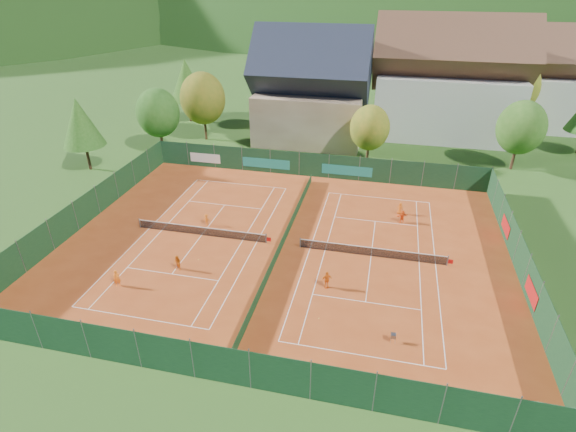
# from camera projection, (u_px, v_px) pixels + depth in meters

# --- Properties ---
(ground) EXTENTS (600.00, 600.00, 0.00)m
(ground) POSITION_uv_depth(u_px,v_px,m) (283.00, 245.00, 41.22)
(ground) COLOR #274F18
(ground) RESTS_ON ground
(clay_pad) EXTENTS (40.00, 32.00, 0.01)m
(clay_pad) POSITION_uv_depth(u_px,v_px,m) (283.00, 245.00, 41.20)
(clay_pad) COLOR #A43F18
(clay_pad) RESTS_ON ground
(court_markings_left) EXTENTS (11.03, 23.83, 0.00)m
(court_markings_left) POSITION_uv_depth(u_px,v_px,m) (202.00, 235.00, 42.77)
(court_markings_left) COLOR white
(court_markings_left) RESTS_ON ground
(court_markings_right) EXTENTS (11.03, 23.83, 0.00)m
(court_markings_right) POSITION_uv_depth(u_px,v_px,m) (371.00, 256.00, 39.63)
(court_markings_right) COLOR white
(court_markings_right) RESTS_ON ground
(tennis_net_left) EXTENTS (13.30, 0.10, 1.02)m
(tennis_net_left) POSITION_uv_depth(u_px,v_px,m) (203.00, 231.00, 42.50)
(tennis_net_left) COLOR #59595B
(tennis_net_left) RESTS_ON ground
(tennis_net_right) EXTENTS (13.30, 0.10, 1.02)m
(tennis_net_right) POSITION_uv_depth(u_px,v_px,m) (373.00, 252.00, 39.37)
(tennis_net_right) COLOR #59595B
(tennis_net_right) RESTS_ON ground
(court_divider) EXTENTS (0.03, 28.80, 1.00)m
(court_divider) POSITION_uv_depth(u_px,v_px,m) (283.00, 241.00, 40.97)
(court_divider) COLOR #123318
(court_divider) RESTS_ON ground
(fence_north) EXTENTS (40.00, 0.10, 3.00)m
(fence_north) POSITION_uv_depth(u_px,v_px,m) (310.00, 165.00, 54.24)
(fence_north) COLOR #153A21
(fence_north) RESTS_ON ground
(fence_south) EXTENTS (40.00, 0.04, 3.00)m
(fence_south) POSITION_uv_depth(u_px,v_px,m) (221.00, 365.00, 26.82)
(fence_south) COLOR #153B21
(fence_south) RESTS_ON ground
(fence_west) EXTENTS (0.04, 32.00, 3.00)m
(fence_west) POSITION_uv_depth(u_px,v_px,m) (87.00, 208.00, 44.40)
(fence_west) COLOR #153A1C
(fence_west) RESTS_ON ground
(fence_east) EXTENTS (0.09, 32.00, 3.00)m
(fence_east) POSITION_uv_depth(u_px,v_px,m) (521.00, 259.00, 36.62)
(fence_east) COLOR #12321A
(fence_east) RESTS_ON ground
(chalet) EXTENTS (16.20, 12.00, 16.00)m
(chalet) POSITION_uv_depth(u_px,v_px,m) (311.00, 94.00, 64.21)
(chalet) COLOR tan
(chalet) RESTS_ON ground
(hotel_block_a) EXTENTS (21.60, 11.00, 17.25)m
(hotel_block_a) POSITION_uv_depth(u_px,v_px,m) (447.00, 86.00, 65.25)
(hotel_block_a) COLOR silver
(hotel_block_a) RESTS_ON ground
(hotel_block_b) EXTENTS (17.28, 10.00, 15.50)m
(hotel_block_b) POSITION_uv_depth(u_px,v_px,m) (536.00, 84.00, 69.70)
(hotel_block_b) COLOR silver
(hotel_block_b) RESTS_ON ground
(tree_west_front) EXTENTS (5.72, 5.72, 8.69)m
(tree_west_front) POSITION_uv_depth(u_px,v_px,m) (158.00, 113.00, 59.99)
(tree_west_front) COLOR #472A19
(tree_west_front) RESTS_ON ground
(tree_west_mid) EXTENTS (6.44, 6.44, 9.78)m
(tree_west_mid) POSITION_uv_depth(u_px,v_px,m) (203.00, 98.00, 64.00)
(tree_west_mid) COLOR #462E19
(tree_west_mid) RESTS_ON ground
(tree_west_back) EXTENTS (5.60, 5.60, 10.00)m
(tree_west_back) POSITION_uv_depth(u_px,v_px,m) (187.00, 80.00, 71.68)
(tree_west_back) COLOR #482B19
(tree_west_back) RESTS_ON ground
(tree_center) EXTENTS (5.01, 5.01, 7.60)m
(tree_center) POSITION_uv_depth(u_px,v_px,m) (370.00, 128.00, 56.54)
(tree_center) COLOR #442A18
(tree_center) RESTS_ON ground
(tree_east_front) EXTENTS (5.72, 5.72, 8.69)m
(tree_east_front) POSITION_uv_depth(u_px,v_px,m) (521.00, 128.00, 54.40)
(tree_east_front) COLOR #4C2D1B
(tree_east_front) RESTS_ON ground
(tree_west_side) EXTENTS (5.04, 5.04, 9.00)m
(tree_west_side) POSITION_uv_depth(u_px,v_px,m) (80.00, 122.00, 54.01)
(tree_west_side) COLOR #422717
(tree_west_side) RESTS_ON ground
(tree_east_back) EXTENTS (7.15, 7.15, 10.86)m
(tree_east_back) POSITION_uv_depth(u_px,v_px,m) (514.00, 87.00, 67.01)
(tree_east_back) COLOR #412617
(tree_east_back) RESTS_ON ground
(mountain_backdrop) EXTENTS (820.00, 530.00, 242.00)m
(mountain_backdrop) POSITION_uv_depth(u_px,v_px,m) (428.00, 94.00, 254.07)
(mountain_backdrop) COLOR black
(mountain_backdrop) RESTS_ON ground
(ball_hopper) EXTENTS (0.34, 0.34, 0.80)m
(ball_hopper) POSITION_uv_depth(u_px,v_px,m) (393.00, 336.00, 30.26)
(ball_hopper) COLOR slate
(ball_hopper) RESTS_ON ground
(loose_ball_0) EXTENTS (0.07, 0.07, 0.07)m
(loose_ball_0) POSITION_uv_depth(u_px,v_px,m) (199.00, 260.00, 39.12)
(loose_ball_0) COLOR #CCD833
(loose_ball_0) RESTS_ON ground
(loose_ball_1) EXTENTS (0.07, 0.07, 0.07)m
(loose_ball_1) POSITION_uv_depth(u_px,v_px,m) (319.00, 318.00, 32.54)
(loose_ball_1) COLOR #CCD833
(loose_ball_1) RESTS_ON ground
(loose_ball_2) EXTENTS (0.07, 0.07, 0.07)m
(loose_ball_2) POSITION_uv_depth(u_px,v_px,m) (289.00, 232.00, 43.16)
(loose_ball_2) COLOR #CCD833
(loose_ball_2) RESTS_ON ground
(player_left_near) EXTENTS (0.64, 0.59, 1.46)m
(player_left_near) POSITION_uv_depth(u_px,v_px,m) (117.00, 278.00, 35.60)
(player_left_near) COLOR orange
(player_left_near) RESTS_ON ground
(player_left_mid) EXTENTS (0.84, 0.78, 1.39)m
(player_left_mid) POSITION_uv_depth(u_px,v_px,m) (177.00, 263.00, 37.51)
(player_left_mid) COLOR #CB5D12
(player_left_mid) RESTS_ON ground
(player_left_far) EXTENTS (0.78, 0.45, 1.20)m
(player_left_far) POSITION_uv_depth(u_px,v_px,m) (207.00, 220.00, 44.21)
(player_left_far) COLOR #D85C13
(player_left_far) RESTS_ON ground
(player_right_near) EXTENTS (0.95, 0.81, 1.52)m
(player_right_near) POSITION_uv_depth(u_px,v_px,m) (327.00, 280.00, 35.39)
(player_right_near) COLOR orange
(player_right_near) RESTS_ON ground
(player_right_far_a) EXTENTS (0.70, 0.52, 1.30)m
(player_right_far_a) POSITION_uv_depth(u_px,v_px,m) (400.00, 208.00, 46.18)
(player_right_far_a) COLOR #D25B12
(player_right_far_a) RESTS_ON ground
(player_right_far_b) EXTENTS (1.27, 0.91, 1.33)m
(player_right_far_b) POSITION_uv_depth(u_px,v_px,m) (402.00, 216.00, 44.64)
(player_right_far_b) COLOR #F65815
(player_right_far_b) RESTS_ON ground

